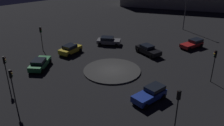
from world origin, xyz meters
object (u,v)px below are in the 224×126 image
(car_blue, at_px, (150,94))
(traffic_light_southeast, at_px, (214,60))
(traffic_light_north, at_px, (41,34))
(car_black, at_px, (148,50))
(traffic_light_south, at_px, (178,102))
(car_red, at_px, (193,44))
(car_yellow, at_px, (70,49))
(car_grey, at_px, (108,41))
(streetlamp_east, at_px, (186,3))
(traffic_light_west_near, at_px, (5,65))
(car_green, at_px, (40,63))
(traffic_light_west, at_px, (12,81))

(car_blue, height_order, traffic_light_southeast, traffic_light_southeast)
(traffic_light_north, bearing_deg, car_blue, -9.87)
(car_blue, bearing_deg, traffic_light_north, -84.08)
(car_black, xyz_separation_m, traffic_light_south, (-11.80, -14.09, 2.23))
(car_red, xyz_separation_m, car_yellow, (-17.77, 11.22, 0.05))
(car_grey, bearing_deg, streetlamp_east, 39.43)
(car_grey, bearing_deg, car_black, -26.28)
(traffic_light_west_near, bearing_deg, traffic_light_south, -41.91)
(traffic_light_west_near, bearing_deg, traffic_light_north, 66.30)
(car_grey, distance_m, streetlamp_east, 19.24)
(car_grey, relative_size, traffic_light_south, 1.02)
(traffic_light_southeast, bearing_deg, streetlamp_east, -83.16)
(car_red, relative_size, car_black, 0.95)
(car_red, distance_m, car_black, 8.74)
(traffic_light_north, height_order, streetlamp_east, streetlamp_east)
(traffic_light_south, relative_size, traffic_light_southeast, 0.99)
(car_green, bearing_deg, streetlamp_east, -47.14)
(traffic_light_south, bearing_deg, car_black, -25.48)
(car_black, relative_size, streetlamp_east, 0.49)
(car_red, xyz_separation_m, streetlamp_east, (8.05, 7.57, 4.92))
(car_yellow, distance_m, car_black, 12.65)
(car_black, bearing_deg, car_red, 77.13)
(car_red, bearing_deg, car_black, -13.29)
(car_grey, distance_m, traffic_light_southeast, 19.23)
(car_green, relative_size, streetlamp_east, 0.47)
(traffic_light_west, bearing_deg, car_green, 50.94)
(car_yellow, bearing_deg, traffic_light_west_near, -176.23)
(traffic_light_north, bearing_deg, traffic_light_southeast, 9.55)
(traffic_light_southeast, bearing_deg, traffic_light_west, 26.23)
(traffic_light_southeast, bearing_deg, traffic_light_north, -10.24)
(car_blue, xyz_separation_m, traffic_light_southeast, (9.14, -2.10, 2.26))
(traffic_light_south, height_order, traffic_light_west_near, traffic_light_south)
(car_green, distance_m, car_blue, 16.69)
(car_green, bearing_deg, traffic_light_north, 17.22)
(car_yellow, xyz_separation_m, traffic_light_west, (-12.14, -8.95, 2.21))
(traffic_light_north, xyz_separation_m, traffic_light_southeast, (11.78, -23.75, 0.10))
(car_green, bearing_deg, traffic_light_southeast, -93.82)
(car_black, bearing_deg, car_green, -105.43)
(traffic_light_west, bearing_deg, traffic_light_north, 56.09)
(car_red, distance_m, traffic_light_southeast, 12.53)
(car_black, relative_size, traffic_light_north, 1.13)
(car_grey, distance_m, traffic_light_west, 21.40)
(traffic_light_north, height_order, traffic_light_south, traffic_light_south)
(car_green, xyz_separation_m, traffic_light_west_near, (-5.16, -2.42, 2.12))
(car_red, relative_size, streetlamp_east, 0.47)
(traffic_light_south, bearing_deg, car_yellow, 8.68)
(car_red, bearing_deg, streetlamp_east, -130.72)
(car_red, relative_size, car_grey, 1.02)
(car_red, xyz_separation_m, car_black, (-8.25, 2.89, 0.04))
(traffic_light_south, distance_m, traffic_light_west_near, 20.15)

